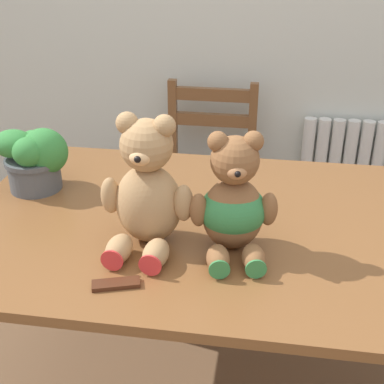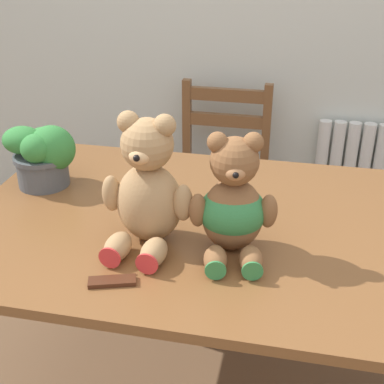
# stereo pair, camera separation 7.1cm
# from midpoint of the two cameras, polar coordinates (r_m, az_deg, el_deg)

# --- Properties ---
(radiator) EXTENTS (0.76, 0.10, 0.72)m
(radiator) POSITION_cam_midpoint_polar(r_m,az_deg,el_deg) (2.87, 17.98, -0.26)
(radiator) COLOR silver
(radiator) RESTS_ON ground_plane
(dining_table) EXTENTS (1.54, 0.99, 0.77)m
(dining_table) POSITION_cam_midpoint_polar(r_m,az_deg,el_deg) (1.66, 1.31, -5.76)
(dining_table) COLOR brown
(dining_table) RESTS_ON ground_plane
(wooden_chair_behind) EXTENTS (0.43, 0.45, 0.90)m
(wooden_chair_behind) POSITION_cam_midpoint_polar(r_m,az_deg,el_deg) (2.58, 0.88, 1.48)
(wooden_chair_behind) COLOR brown
(wooden_chair_behind) RESTS_ON ground_plane
(teddy_bear_left) EXTENTS (0.26, 0.26, 0.37)m
(teddy_bear_left) POSITION_cam_midpoint_polar(r_m,az_deg,el_deg) (1.44, -6.24, 0.13)
(teddy_bear_left) COLOR tan
(teddy_bear_left) RESTS_ON dining_table
(teddy_bear_right) EXTENTS (0.24, 0.26, 0.34)m
(teddy_bear_right) POSITION_cam_midpoint_polar(r_m,az_deg,el_deg) (1.42, 3.02, -1.36)
(teddy_bear_right) COLOR brown
(teddy_bear_right) RESTS_ON dining_table
(potted_plant) EXTENTS (0.24, 0.20, 0.21)m
(potted_plant) POSITION_cam_midpoint_polar(r_m,az_deg,el_deg) (1.84, -17.54, 3.59)
(potted_plant) COLOR #4C5156
(potted_plant) RESTS_ON dining_table
(chocolate_bar) EXTENTS (0.12, 0.07, 0.01)m
(chocolate_bar) POSITION_cam_midpoint_polar(r_m,az_deg,el_deg) (1.36, -9.63, -9.67)
(chocolate_bar) COLOR #472314
(chocolate_bar) RESTS_ON dining_table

